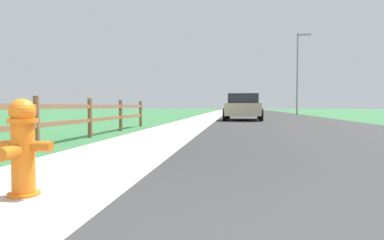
% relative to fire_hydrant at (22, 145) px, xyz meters
% --- Properties ---
extents(ground_plane, '(120.00, 120.00, 0.00)m').
position_rel_fire_hydrant_xyz_m(ground_plane, '(0.85, 23.83, -0.45)').
color(ground_plane, '#346E3D').
extents(road_asphalt, '(7.00, 66.00, 0.01)m').
position_rel_fire_hydrant_xyz_m(road_asphalt, '(4.35, 25.83, -0.45)').
color(road_asphalt, '#2E2E2E').
rests_on(road_asphalt, ground).
extents(curb_concrete, '(6.00, 66.00, 0.01)m').
position_rel_fire_hydrant_xyz_m(curb_concrete, '(-2.15, 25.83, -0.45)').
color(curb_concrete, '#B3A6A1').
rests_on(curb_concrete, ground).
extents(grass_verge, '(5.00, 66.00, 0.00)m').
position_rel_fire_hydrant_xyz_m(grass_verge, '(-3.65, 25.83, -0.44)').
color(grass_verge, '#346E3D').
rests_on(grass_verge, ground).
extents(fire_hydrant, '(0.53, 0.44, 0.86)m').
position_rel_fire_hydrant_xyz_m(fire_hydrant, '(0.00, 0.00, 0.00)').
color(fire_hydrant, orange).
rests_on(fire_hydrant, ground).
extents(rail_fence, '(0.11, 11.68, 0.98)m').
position_rel_fire_hydrant_xyz_m(rail_fence, '(-1.71, 4.18, 0.12)').
color(rail_fence, brown).
rests_on(rail_fence, ground).
extents(parked_suv_beige, '(2.20, 4.27, 1.48)m').
position_rel_fire_hydrant_xyz_m(parked_suv_beige, '(2.32, 16.68, 0.28)').
color(parked_suv_beige, '#C6B793').
rests_on(parked_suv_beige, ground).
extents(street_lamp, '(1.17, 0.20, 7.17)m').
position_rel_fire_hydrant_xyz_m(street_lamp, '(7.40, 28.54, 3.75)').
color(street_lamp, gray).
rests_on(street_lamp, ground).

